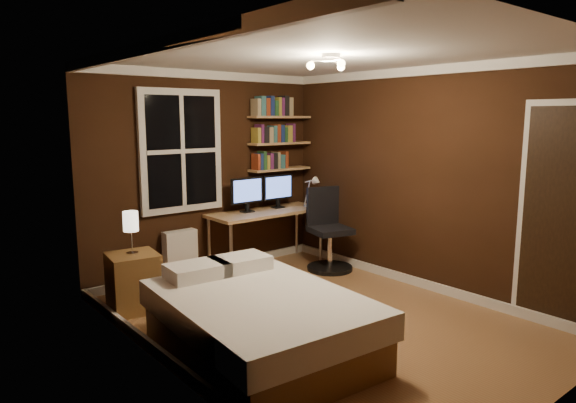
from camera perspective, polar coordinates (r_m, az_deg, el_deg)
floor at (r=5.13m, az=3.61°, el=-13.00°), size 4.20×4.20×0.00m
wall_back at (r=6.47m, az=-9.08°, el=3.04°), size 3.20×0.04×2.50m
wall_left at (r=3.89m, az=-13.69°, el=-1.26°), size 0.04×4.20×2.50m
wall_right at (r=6.00m, az=14.99°, el=2.34°), size 0.04×4.20×2.50m
ceiling at (r=4.78m, az=3.93°, el=15.96°), size 3.20×4.20×0.02m
window at (r=6.25m, az=-11.77°, el=5.50°), size 1.06×0.06×1.46m
door at (r=5.28m, az=28.59°, el=-1.87°), size 0.03×0.82×2.05m
ceiling_fixture at (r=4.69m, az=4.78°, el=14.84°), size 0.44×0.44×0.18m
bookshelf_lower at (r=6.98m, az=-0.91°, el=3.61°), size 0.92×0.22×0.03m
books_row_lower at (r=6.97m, az=-0.91°, el=4.67°), size 0.54×0.16×0.23m
bookshelf_middle at (r=6.96m, az=-0.91°, el=6.48°), size 0.92×0.22×0.03m
books_row_middle at (r=6.95m, az=-0.92°, el=7.55°), size 0.60×0.16×0.23m
bookshelf_upper at (r=6.95m, az=-0.92°, el=9.36°), size 0.92×0.22×0.03m
books_row_upper at (r=6.95m, az=-0.93°, el=10.44°), size 0.54×0.16×0.23m
bed at (r=4.37m, az=-3.30°, el=-13.17°), size 1.51×1.99×0.64m
nightstand at (r=5.49m, az=-16.77°, el=-8.57°), size 0.53×0.53×0.59m
bedside_lamp at (r=5.36m, az=-17.03°, el=-3.34°), size 0.15×0.15×0.44m
radiator at (r=6.34m, az=-11.87°, el=-5.88°), size 0.41×0.14×0.61m
desk at (r=6.69m, az=-2.35°, el=-1.53°), size 1.57×0.59×0.75m
monitor_left at (r=6.55m, az=-4.58°, el=0.73°), size 0.47×0.12×0.44m
monitor_right at (r=6.85m, az=-1.13°, el=1.14°), size 0.47×0.12×0.44m
desk_lamp at (r=6.91m, az=2.59°, el=1.19°), size 0.14×0.32×0.44m
office_chair at (r=6.65m, az=4.49°, el=-4.07°), size 0.58×0.58×1.06m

